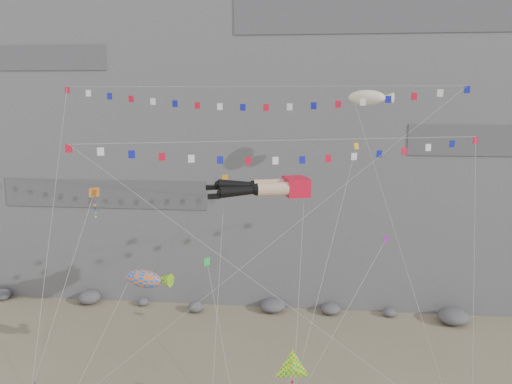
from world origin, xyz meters
TOP-DOWN VIEW (x-y plane):
  - cliff at (0.00, 32.00)m, footprint 80.00×28.00m
  - talus_boulders at (0.00, 17.00)m, footprint 60.00×3.00m
  - legs_kite at (0.44, 4.76)m, footprint 7.87×15.57m
  - flag_banner_upper at (-1.10, 8.91)m, footprint 32.50×14.79m
  - flag_banner_lower at (1.95, 4.48)m, footprint 29.10×10.85m
  - harlequin_kite at (-13.20, 4.65)m, footprint 3.02×10.45m
  - fish_windsock at (-8.78, 2.42)m, footprint 6.49×8.14m
  - delta_kite at (2.59, -3.15)m, footprint 2.63×4.18m
  - blimp_windsock at (8.26, 12.44)m, footprint 7.53×16.22m
  - small_kite_a at (-3.29, 7.12)m, footprint 1.43×13.37m
  - small_kite_b at (9.03, 4.13)m, footprint 9.17×10.70m
  - small_kite_c at (-3.70, 1.59)m, footprint 4.81×9.70m
  - small_kite_d at (6.95, 7.31)m, footprint 6.11×13.95m

SIDE VIEW (x-z plane):
  - talus_boulders at x=0.00m, z-range 0.00..1.20m
  - delta_kite at x=2.59m, z-range 1.76..8.99m
  - fish_windsock at x=-8.78m, z-range 2.78..14.77m
  - small_kite_c at x=-3.70m, z-range 3.21..17.64m
  - small_kite_b at x=9.03m, z-range 2.87..20.50m
  - harlequin_kite at x=-13.20m, z-range 5.87..23.62m
  - small_kite_a at x=-3.29m, z-range 5.19..25.44m
  - legs_kite at x=0.44m, z-range 5.01..25.95m
  - small_kite_d at x=6.95m, z-range 6.30..29.58m
  - flag_banner_lower at x=1.95m, z-range 7.27..30.80m
  - blimp_windsock at x=8.26m, z-range 8.52..35.52m
  - flag_banner_upper at x=-1.10m, z-range 7.96..37.92m
  - cliff at x=0.00m, z-range 0.00..50.00m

